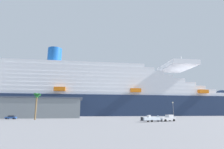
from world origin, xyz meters
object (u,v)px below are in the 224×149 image
object	(u,v)px
pickup_truck	(168,118)
parked_car_red_hatchback	(43,117)
parked_car_blue_suv	(11,117)
cruise_ship	(96,95)
palm_tree	(37,99)
small_boat_on_trailer	(152,119)
street_lamp	(173,108)

from	to	relation	value
pickup_truck	parked_car_red_hatchback	distance (m)	60.54
parked_car_blue_suv	parked_car_red_hatchback	bearing A→B (deg)	35.67
cruise_ship	parked_car_blue_suv	size ratio (longest dim) A/B	61.41
palm_tree	small_boat_on_trailer	bearing A→B (deg)	-32.38
small_boat_on_trailer	parked_car_red_hatchback	xyz separation A→B (m)	(-38.01, 42.48, -0.12)
small_boat_on_trailer	parked_car_blue_suv	distance (m)	60.45
parked_car_blue_suv	parked_car_red_hatchback	xyz separation A→B (m)	(12.12, 8.70, 0.00)
palm_tree	parked_car_blue_suv	size ratio (longest dim) A/B	2.30
pickup_truck	palm_tree	distance (m)	51.62
parked_car_blue_suv	parked_car_red_hatchback	world-z (taller)	same
cruise_ship	small_boat_on_trailer	world-z (taller)	cruise_ship
palm_tree	parked_car_red_hatchback	size ratio (longest dim) A/B	2.16
cruise_ship	pickup_truck	size ratio (longest dim) A/B	48.78
small_boat_on_trailer	palm_tree	distance (m)	46.80
small_boat_on_trailer	parked_car_red_hatchback	distance (m)	57.01
pickup_truck	parked_car_blue_suv	xyz separation A→B (m)	(-56.50, 32.48, -0.21)
palm_tree	street_lamp	xyz separation A→B (m)	(57.89, -7.69, -3.44)
pickup_truck	parked_car_red_hatchback	bearing A→B (deg)	137.15
cruise_ship	parked_car_red_hatchback	distance (m)	63.31
street_lamp	parked_car_red_hatchback	bearing A→B (deg)	155.92
street_lamp	parked_car_blue_suv	size ratio (longest dim) A/B	1.60
pickup_truck	street_lamp	world-z (taller)	street_lamp
pickup_truck	parked_car_red_hatchback	xyz separation A→B (m)	(-44.39, 41.18, -0.21)
small_boat_on_trailer	palm_tree	bearing A→B (deg)	147.62
parked_car_blue_suv	parked_car_red_hatchback	distance (m)	14.91
small_boat_on_trailer	parked_car_blue_suv	size ratio (longest dim) A/B	1.89
street_lamp	parked_car_blue_suv	distance (m)	71.11
cruise_ship	palm_tree	xyz separation A→B (m)	(-35.40, -68.32, -8.80)
parked_car_red_hatchback	small_boat_on_trailer	bearing A→B (deg)	-48.18
cruise_ship	small_boat_on_trailer	distance (m)	94.54
cruise_ship	palm_tree	distance (m)	77.45
pickup_truck	parked_car_red_hatchback	world-z (taller)	pickup_truck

